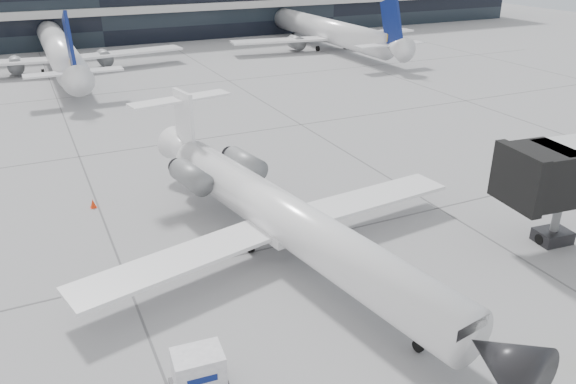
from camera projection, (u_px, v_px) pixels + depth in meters
ground at (302, 240)px, 32.60m from camera, size 220.00×220.00×0.00m
terminal at (91, 8)px, 98.03m from camera, size 170.00×22.00×10.00m
bg_jet_center at (63, 71)px, 74.73m from camera, size 32.00×40.00×9.60m
bg_jet_right at (325, 48)px, 90.40m from camera, size 32.00×40.00×9.60m
regional_jet at (283, 216)px, 30.40m from camera, size 23.37×29.14×6.75m
cargo_uld at (199, 373)px, 21.38m from camera, size 2.31×1.79×1.78m
traffic_cone at (93, 204)px, 36.49m from camera, size 0.41×0.41×0.60m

